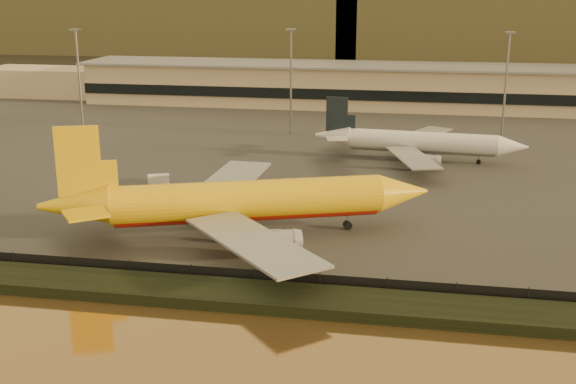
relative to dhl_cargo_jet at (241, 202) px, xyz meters
name	(u,v)px	position (x,y,z in m)	size (l,w,h in m)	color
ground	(262,250)	(4.09, -5.07, -5.28)	(900.00, 900.00, 0.00)	black
embankment	(231,295)	(4.09, -22.07, -4.58)	(320.00, 7.00, 1.40)	black
tarmac	(338,124)	(4.09, 89.93, -5.18)	(320.00, 220.00, 0.20)	#2D2D2D
perimeter_fence	(239,277)	(4.09, -18.07, -3.98)	(300.00, 0.05, 2.20)	black
terminal_building	(302,85)	(-10.43, 120.48, 0.96)	(202.00, 25.00, 12.60)	tan
apron_light_masts	(395,75)	(19.09, 69.93, 10.42)	(152.20, 12.20, 25.40)	slate
dhl_cargo_jet	(241,202)	(0.00, 0.00, 0.00)	(55.27, 52.50, 17.02)	#E7B20C
white_narrowbody_jet	(418,143)	(25.12, 52.19, -1.30)	(44.11, 42.92, 12.67)	silver
gse_vehicle_yellow	(335,184)	(10.62, 27.77, -4.28)	(3.58, 1.61, 1.61)	#E7B20C
gse_vehicle_white	(159,179)	(-21.81, 24.64, -4.20)	(3.93, 1.77, 1.77)	silver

